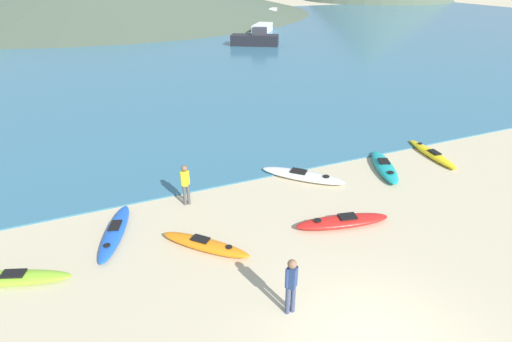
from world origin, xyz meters
TOP-DOWN VIEW (x-y plane):
  - bay_water at (0.00, 43.64)m, footprint 160.00×70.00m
  - kayak_on_sand_0 at (-7.93, 5.80)m, footprint 3.42×1.74m
  - kayak_on_sand_1 at (2.10, 4.54)m, footprint 3.32×1.35m
  - kayak_on_sand_2 at (2.47, 7.97)m, footprint 3.02×3.02m
  - kayak_on_sand_3 at (-2.51, 5.12)m, footprint 2.51×2.54m
  - kayak_on_sand_4 at (6.07, 7.33)m, footprint 1.94×3.17m
  - kayak_on_sand_5 at (-5.02, 6.89)m, footprint 1.60×3.18m
  - kayak_on_sand_6 at (8.98, 7.60)m, footprint 1.01×3.34m
  - person_near_foreground at (-1.26, 1.84)m, footprint 0.34×0.30m
  - person_near_waterline at (-2.39, 7.88)m, footprint 0.32×0.28m
  - moored_boat_0 at (26.36, 62.21)m, footprint 2.70×3.54m
  - moored_boat_1 at (12.59, 37.25)m, footprint 5.42×4.19m
  - moored_boat_2 at (17.23, 45.91)m, footprint 4.10×4.62m

SIDE VIEW (x-z plane):
  - bay_water at x=0.00m, z-range 0.00..0.06m
  - kayak_on_sand_6 at x=8.98m, z-range -0.02..0.29m
  - kayak_on_sand_0 at x=-7.93m, z-range -0.02..0.29m
  - kayak_on_sand_5 at x=-5.02m, z-range -0.02..0.30m
  - kayak_on_sand_2 at x=2.47m, z-range -0.02..0.33m
  - kayak_on_sand_3 at x=-2.51m, z-range -0.02..0.33m
  - kayak_on_sand_1 at x=2.10m, z-range -0.02..0.34m
  - kayak_on_sand_4 at x=6.07m, z-range -0.02..0.35m
  - moored_boat_2 at x=17.23m, z-range 0.06..1.10m
  - moored_boat_1 at x=12.59m, z-range -0.22..1.64m
  - moored_boat_0 at x=26.36m, z-range 0.06..1.40m
  - person_near_waterline at x=-2.39m, z-range 0.12..1.70m
  - person_near_foreground at x=-1.26m, z-range 0.12..1.78m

